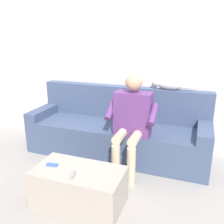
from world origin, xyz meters
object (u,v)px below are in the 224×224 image
Objects in this scene: person_solo_seated at (132,118)px; remote_blue at (52,165)px; couch at (117,132)px; coffee_table at (79,187)px; cat_on_backrest at (167,84)px; remote_gray at (73,175)px.

person_solo_seated reaches higher than remote_blue.
couch is 1.23m from remote_blue.
coffee_table is 1.55× the size of cat_on_backrest.
person_solo_seated is at bearing 128.58° from couch.
cat_on_backrest is 1.80m from remote_blue.
remote_blue is at bearing 58.21° from cat_on_backrest.
person_solo_seated is (-0.30, 0.38, 0.37)m from couch.
remote_blue is (0.28, 1.19, 0.08)m from couch.
cat_on_backrest reaches higher than couch.
cat_on_backrest reaches higher than remote_gray.
person_solo_seated is at bearing -35.11° from remote_gray.
coffee_table is at bearing 66.68° from cat_on_backrest.
couch is 2.80× the size of coffee_table.
couch is 1.28m from remote_gray.
person_solo_seated is at bearing -110.81° from coffee_table.
remote_blue is (0.28, 0.02, 0.20)m from coffee_table.
remote_blue is at bearing 76.84° from couch.
remote_gray is 0.30m from remote_blue.
person_solo_seated is 2.12× the size of cat_on_backrest.
cat_on_backrest reaches higher than coffee_table.
couch is 1.18m from coffee_table.
cat_on_backrest reaches higher than remote_blue.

